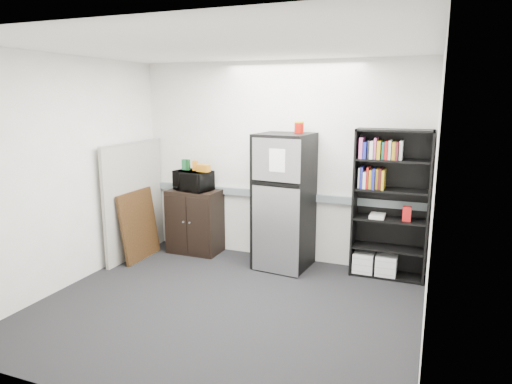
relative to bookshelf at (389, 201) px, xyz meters
The scene contains 18 objects.
floor 2.38m from the bookshelf, 133.90° to the right, with size 4.00×4.00×0.00m, color black.
wall_back 1.56m from the bookshelf, behind, with size 4.00×0.02×2.70m, color white.
wall_right 1.69m from the bookshelf, 72.54° to the right, with size 0.02×3.50×2.70m, color white.
wall_left 3.86m from the bookshelf, 155.93° to the right, with size 0.02×3.50×2.70m, color white.
ceiling 2.78m from the bookshelf, 133.90° to the right, with size 4.00×3.50×0.02m, color white.
electrical_raceway 1.52m from the bookshelf, behind, with size 3.92×0.05×0.10m, color slate.
wall_note 1.95m from the bookshelf, behind, with size 0.14×0.00×0.10m, color white.
bookshelf is the anchor object (origin of this frame).
cubicle_partition 3.45m from the bookshelf, behind, with size 0.06×1.30×1.62m.
cabinet 2.73m from the bookshelf, behind, with size 0.74×0.49×0.92m.
microwave 2.69m from the bookshelf, behind, with size 0.51×0.34×0.28m, color black.
snack_box_a 2.85m from the bookshelf, behind, with size 0.07×0.05×0.15m, color #1B5E34.
snack_box_b 2.81m from the bookshelf, behind, with size 0.07×0.05×0.15m, color #0D3915.
snack_box_c 2.68m from the bookshelf, behind, with size 0.07×0.05×0.14m, color orange.
snack_bag 2.53m from the bookshelf, behind, with size 0.18×0.10×0.10m, color #B96F12.
refrigerator 1.32m from the bookshelf, behind, with size 0.73×0.76×1.77m.
coffee_can 1.46m from the bookshelf, behind, with size 0.12×0.12×0.17m.
framed_poster 3.36m from the bookshelf, 169.84° to the right, with size 0.17×0.75×0.96m.
Camera 1 is at (1.98, -4.11, 2.22)m, focal length 32.00 mm.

